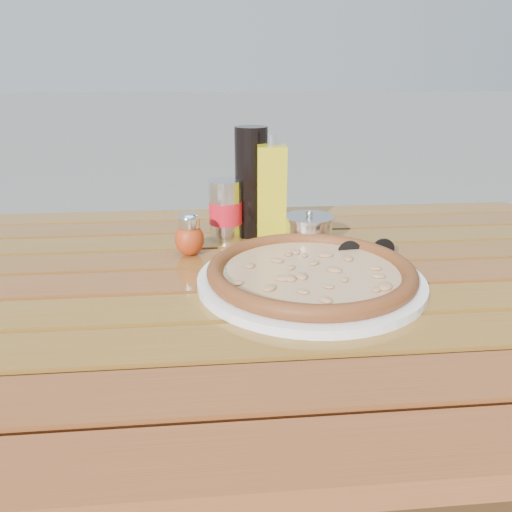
{
  "coord_description": "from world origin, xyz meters",
  "views": [
    {
      "loc": [
        -0.07,
        -0.76,
        1.07
      ],
      "look_at": [
        0.0,
        0.02,
        0.78
      ],
      "focal_mm": 35.0,
      "sensor_mm": 36.0,
      "label": 1
    }
  ],
  "objects": [
    {
      "name": "plate",
      "position": [
        0.08,
        -0.04,
        0.76
      ],
      "size": [
        0.39,
        0.39,
        0.01
      ],
      "primitive_type": "cylinder",
      "rotation": [
        0.0,
        0.0,
        0.09
      ],
      "color": "white",
      "rests_on": "table"
    },
    {
      "name": "oregano_shaker",
      "position": [
        0.04,
        0.19,
        0.79
      ],
      "size": [
        0.07,
        0.07,
        0.08
      ],
      "rotation": [
        0.0,
        0.0,
        -0.39
      ],
      "color": "#343D18",
      "rests_on": "table"
    },
    {
      "name": "parmesan_tin",
      "position": [
        0.12,
        0.15,
        0.78
      ],
      "size": [
        0.11,
        0.11,
        0.07
      ],
      "rotation": [
        0.0,
        0.0,
        -0.13
      ],
      "color": "silver",
      "rests_on": "table"
    },
    {
      "name": "soda_can",
      "position": [
        -0.04,
        0.21,
        0.81
      ],
      "size": [
        0.07,
        0.07,
        0.12
      ],
      "rotation": [
        0.0,
        0.0,
        0.11
      ],
      "color": "silver",
      "rests_on": "table"
    },
    {
      "name": "sunglasses",
      "position": [
        0.2,
        0.06,
        0.77
      ],
      "size": [
        0.11,
        0.03,
        0.04
      ],
      "rotation": [
        0.0,
        0.0,
        0.1
      ],
      "color": "black",
      "rests_on": "table"
    },
    {
      "name": "pepper_shaker",
      "position": [
        -0.11,
        0.12,
        0.79
      ],
      "size": [
        0.06,
        0.06,
        0.08
      ],
      "rotation": [
        0.0,
        0.0,
        -0.22
      ],
      "color": "#B53A14",
      "rests_on": "table"
    },
    {
      "name": "dark_bottle",
      "position": [
        0.01,
        0.23,
        0.86
      ],
      "size": [
        0.08,
        0.08,
        0.22
      ],
      "primitive_type": "cylinder",
      "rotation": [
        0.0,
        0.0,
        -0.28
      ],
      "color": "black",
      "rests_on": "table"
    },
    {
      "name": "pizza",
      "position": [
        0.08,
        -0.04,
        0.77
      ],
      "size": [
        0.34,
        0.34,
        0.03
      ],
      "rotation": [
        0.0,
        0.0,
        0.04
      ],
      "color": "beige",
      "rests_on": "plate"
    },
    {
      "name": "olive_oil_cruet",
      "position": [
        0.05,
        0.18,
        0.85
      ],
      "size": [
        0.06,
        0.06,
        0.21
      ],
      "rotation": [
        0.0,
        0.0,
        -0.08
      ],
      "color": "#B7A713",
      "rests_on": "table"
    },
    {
      "name": "table",
      "position": [
        0.0,
        -0.0,
        0.67
      ],
      "size": [
        1.4,
        0.9,
        0.75
      ],
      "color": "#3C240D",
      "rests_on": "ground"
    }
  ]
}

